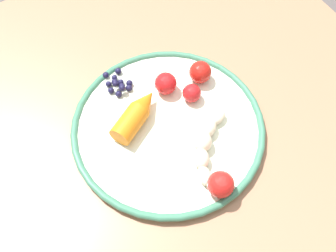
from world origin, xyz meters
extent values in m
plane|color=#534C4B|center=(0.00, 0.00, 0.00)|extent=(6.00, 6.00, 0.00)
cube|color=#9A6C50|center=(0.00, 0.00, 0.71)|extent=(0.93, 0.90, 0.03)
cube|color=#9D6B56|center=(-0.40, -0.39, 0.35)|extent=(0.05, 0.05, 0.69)
cylinder|color=white|center=(-0.02, -0.01, 0.73)|extent=(0.31, 0.31, 0.01)
torus|color=#3C785C|center=(-0.02, -0.01, 0.74)|extent=(0.32, 0.32, 0.01)
ellipsoid|color=beige|center=(-0.10, 0.02, 0.75)|extent=(0.04, 0.03, 0.02)
ellipsoid|color=beige|center=(-0.07, 0.04, 0.75)|extent=(0.04, 0.04, 0.02)
ellipsoid|color=beige|center=(-0.05, 0.05, 0.75)|extent=(0.05, 0.05, 0.03)
ellipsoid|color=beige|center=(-0.04, 0.08, 0.75)|extent=(0.04, 0.04, 0.02)
ellipsoid|color=beige|center=(-0.03, 0.10, 0.75)|extent=(0.03, 0.04, 0.02)
cylinder|color=orange|center=(0.03, -0.03, 0.76)|extent=(0.07, 0.06, 0.04)
cone|color=orange|center=(-0.01, -0.06, 0.76)|extent=(0.05, 0.05, 0.04)
sphere|color=#191638|center=(0.03, -0.13, 0.74)|extent=(0.01, 0.01, 0.01)
sphere|color=#191638|center=(0.02, -0.13, 0.74)|extent=(0.01, 0.01, 0.01)
sphere|color=#191638|center=(0.00, -0.11, 0.74)|extent=(0.01, 0.01, 0.01)
sphere|color=#191638|center=(0.00, -0.15, 0.74)|extent=(0.01, 0.01, 0.01)
sphere|color=#191638|center=(0.01, -0.12, 0.74)|extent=(0.01, 0.01, 0.01)
sphere|color=#191638|center=(0.03, -0.12, 0.74)|extent=(0.01, 0.01, 0.01)
sphere|color=#191638|center=(0.01, -0.12, 0.74)|extent=(0.01, 0.01, 0.01)
sphere|color=#191638|center=(0.02, -0.10, 0.74)|extent=(0.01, 0.01, 0.01)
sphere|color=#191638|center=(-0.01, -0.11, 0.74)|extent=(0.01, 0.01, 0.01)
sphere|color=#191638|center=(0.01, -0.14, 0.74)|extent=(0.01, 0.01, 0.01)
sphere|color=#191638|center=(0.02, -0.15, 0.74)|extent=(0.01, 0.01, 0.01)
sphere|color=#191638|center=(0.02, -0.12, 0.75)|extent=(0.01, 0.01, 0.01)
sphere|color=#191638|center=(0.01, -0.11, 0.75)|extent=(0.01, 0.01, 0.01)
sphere|color=red|center=(-0.06, -0.07, 0.76)|extent=(0.04, 0.04, 0.04)
sphere|color=red|center=(-0.09, -0.04, 0.75)|extent=(0.03, 0.03, 0.03)
sphere|color=red|center=(-0.12, -0.06, 0.76)|extent=(0.04, 0.04, 0.04)
sphere|color=red|center=(-0.04, 0.13, 0.76)|extent=(0.04, 0.04, 0.04)
camera|label=1|loc=(0.14, 0.27, 1.29)|focal=40.80mm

